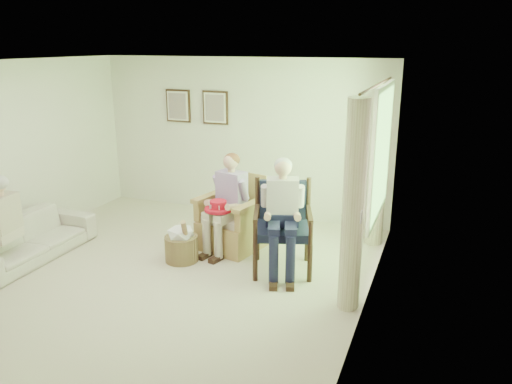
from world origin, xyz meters
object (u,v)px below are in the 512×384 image
person_wicker (228,197)px  red_hat (218,207)px  wicker_armchair (233,225)px  wood_armchair (285,223)px  hatbox (181,243)px  sofa (28,239)px  person_dark (281,208)px

person_wicker → red_hat: (-0.06, -0.20, -0.09)m
wicker_armchair → wood_armchair: 1.02m
wood_armchair → hatbox: 1.43m
sofa → hatbox: (1.97, 0.68, -0.02)m
wicker_armchair → sofa: bearing=-136.8°
sofa → red_hat: size_ratio=5.13×
wood_armchair → person_dark: (0.00, -0.18, 0.25)m
person_wicker → person_dark: 1.00m
hatbox → wicker_armchair: bearing=57.3°
wicker_armchair → wood_armchair: (0.90, -0.39, 0.28)m
sofa → person_dark: bearing=-76.5°
wicker_armchair → hatbox: (-0.45, -0.69, -0.07)m
person_dark → wicker_armchair: bearing=129.1°
sofa → person_wicker: (2.41, 1.23, 0.51)m
wood_armchair → red_hat: 0.97m
person_wicker → hatbox: bearing=-115.0°
person_wicker → person_dark: (0.90, -0.44, 0.08)m
wicker_armchair → sofa: size_ratio=0.54×
sofa → wicker_armchair: bearing=-60.4°
sofa → person_dark: 3.46m
wicker_armchair → red_hat: wicker_armchair is taller
wood_armchair → person_dark: bearing=-108.5°
person_wicker → red_hat: person_wicker is taller
wood_armchair → hatbox: bearing=174.3°
person_dark → wood_armchair: bearing=71.5°
wicker_armchair → hatbox: wicker_armchair is taller
red_hat → hatbox: (-0.38, -0.36, -0.44)m
wicker_armchair → sofa: (-2.41, -1.37, -0.05)m
wicker_armchair → red_hat: bearing=-86.7°
sofa → wood_armchair: bearing=-73.5°
sofa → person_wicker: 2.76m
sofa → red_hat: red_hat is taller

